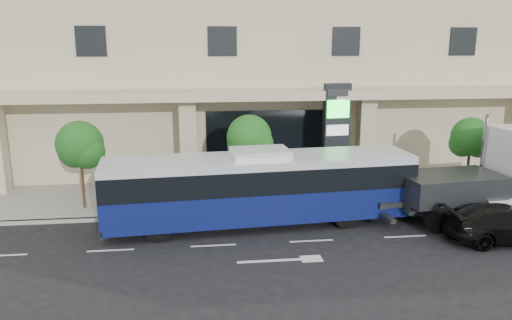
{
  "coord_description": "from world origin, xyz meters",
  "views": [
    {
      "loc": [
        -4.55,
        -20.17,
        7.82
      ],
      "look_at": [
        -1.86,
        2.0,
        2.64
      ],
      "focal_mm": 35.0,
      "sensor_mm": 36.0,
      "label": 1
    }
  ],
  "objects_px": {
    "city_bus": "(260,186)",
    "black_sedan": "(506,224)",
    "signage_pylon": "(336,135)",
    "tow_truck": "(503,177)"
  },
  "relations": [
    {
      "from": "city_bus",
      "to": "black_sedan",
      "type": "xyz_separation_m",
      "value": [
        9.69,
        -3.15,
        -1.0
      ]
    },
    {
      "from": "black_sedan",
      "to": "signage_pylon",
      "type": "distance_m",
      "value": 9.72
    },
    {
      "from": "tow_truck",
      "to": "black_sedan",
      "type": "height_order",
      "value": "tow_truck"
    },
    {
      "from": "city_bus",
      "to": "signage_pylon",
      "type": "xyz_separation_m",
      "value": [
        4.78,
        4.92,
        1.29
      ]
    },
    {
      "from": "black_sedan",
      "to": "tow_truck",
      "type": "bearing_deg",
      "value": -27.74
    },
    {
      "from": "tow_truck",
      "to": "signage_pylon",
      "type": "xyz_separation_m",
      "value": [
        -6.35,
        5.34,
        1.12
      ]
    },
    {
      "from": "city_bus",
      "to": "black_sedan",
      "type": "height_order",
      "value": "city_bus"
    },
    {
      "from": "black_sedan",
      "to": "signage_pylon",
      "type": "xyz_separation_m",
      "value": [
        -4.91,
        8.07,
        2.29
      ]
    },
    {
      "from": "black_sedan",
      "to": "city_bus",
      "type": "bearing_deg",
      "value": 72.1
    },
    {
      "from": "black_sedan",
      "to": "signage_pylon",
      "type": "relative_size",
      "value": 0.9
    }
  ]
}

